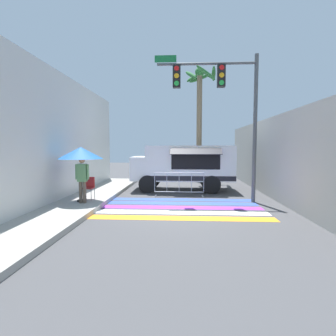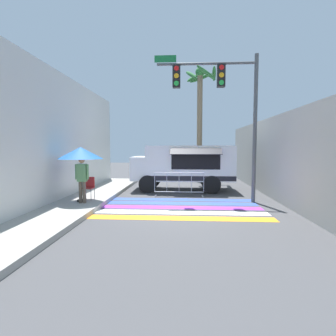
# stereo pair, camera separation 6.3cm
# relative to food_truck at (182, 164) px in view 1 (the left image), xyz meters

# --- Properties ---
(ground_plane) EXTENTS (60.00, 60.00, 0.00)m
(ground_plane) POSITION_rel_food_truck_xyz_m (-0.13, -4.32, -1.41)
(ground_plane) COLOR #424244
(sidewalk_left) EXTENTS (4.40, 16.00, 0.17)m
(sidewalk_left) POSITION_rel_food_truck_xyz_m (-5.22, -4.32, -1.32)
(sidewalk_left) COLOR #99968E
(sidewalk_left) RESTS_ON ground_plane
(building_left_facade) EXTENTS (0.25, 16.00, 5.38)m
(building_left_facade) POSITION_rel_food_truck_xyz_m (-5.09, -4.32, 1.28)
(building_left_facade) COLOR silver
(building_left_facade) RESTS_ON ground_plane
(concrete_wall_right) EXTENTS (0.20, 16.00, 3.68)m
(concrete_wall_right) POSITION_rel_food_truck_xyz_m (4.16, -1.32, 0.43)
(concrete_wall_right) COLOR gray
(concrete_wall_right) RESTS_ON ground_plane
(crosswalk_painted) EXTENTS (6.40, 3.60, 0.01)m
(crosswalk_painted) POSITION_rel_food_truck_xyz_m (-0.13, -4.13, -1.40)
(crosswalk_painted) COLOR orange
(crosswalk_painted) RESTS_ON ground_plane
(food_truck) EXTENTS (5.32, 2.64, 2.39)m
(food_truck) POSITION_rel_food_truck_xyz_m (0.00, 0.00, 0.00)
(food_truck) COLOR white
(food_truck) RESTS_ON ground_plane
(traffic_signal_pole) EXTENTS (4.24, 0.29, 6.08)m
(traffic_signal_pole) POSITION_rel_food_truck_xyz_m (1.67, -2.92, 2.99)
(traffic_signal_pole) COLOR #515456
(traffic_signal_pole) RESTS_ON ground_plane
(patio_umbrella) EXTENTS (1.72, 1.72, 2.15)m
(patio_umbrella) POSITION_rel_food_truck_xyz_m (-3.94, -4.00, 0.66)
(patio_umbrella) COLOR black
(patio_umbrella) RESTS_ON sidewalk_left
(folding_chair) EXTENTS (0.44, 0.44, 0.90)m
(folding_chair) POSITION_rel_food_truck_xyz_m (-3.83, -3.52, -0.69)
(folding_chair) COLOR #4C4C51
(folding_chair) RESTS_ON sidewalk_left
(vendor_person) EXTENTS (0.53, 0.23, 1.77)m
(vendor_person) POSITION_rel_food_truck_xyz_m (-3.76, -4.33, -0.22)
(vendor_person) COLOR brown
(vendor_person) RESTS_ON sidewalk_left
(barricade_front) EXTENTS (2.34, 0.44, 1.14)m
(barricade_front) POSITION_rel_food_truck_xyz_m (-0.12, -1.77, -0.84)
(barricade_front) COLOR #B7BABF
(barricade_front) RESTS_ON ground_plane
(palm_tree) EXTENTS (2.11, 2.13, 7.45)m
(palm_tree) POSITION_rel_food_truck_xyz_m (1.14, 3.36, 3.62)
(palm_tree) COLOR #7A664C
(palm_tree) RESTS_ON ground_plane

